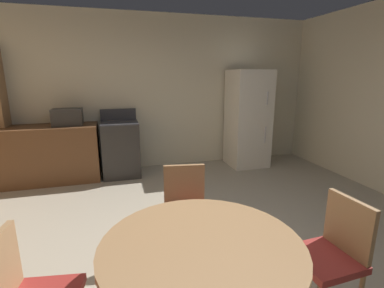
# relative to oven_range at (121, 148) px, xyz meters

# --- Properties ---
(ground_plane) EXTENTS (14.00, 14.00, 0.00)m
(ground_plane) POSITION_rel_oven_range_xyz_m (0.68, -2.63, -0.47)
(ground_plane) COLOR #A89E89
(wall_back) EXTENTS (6.16, 0.12, 2.70)m
(wall_back) POSITION_rel_oven_range_xyz_m (0.68, 0.40, 0.88)
(wall_back) COLOR beige
(wall_back) RESTS_ON ground
(kitchen_counter) EXTENTS (1.75, 0.60, 0.90)m
(kitchen_counter) POSITION_rel_oven_range_xyz_m (-1.22, -0.00, -0.02)
(kitchen_counter) COLOR brown
(kitchen_counter) RESTS_ON ground
(oven_range) EXTENTS (0.60, 0.60, 1.10)m
(oven_range) POSITION_rel_oven_range_xyz_m (0.00, 0.00, 0.00)
(oven_range) COLOR #2D2B28
(oven_range) RESTS_ON ground
(refrigerator) EXTENTS (0.68, 0.68, 1.76)m
(refrigerator) POSITION_rel_oven_range_xyz_m (2.31, -0.05, 0.41)
(refrigerator) COLOR silver
(refrigerator) RESTS_ON ground
(microwave) EXTENTS (0.44, 0.32, 0.26)m
(microwave) POSITION_rel_oven_range_xyz_m (-0.78, -0.00, 0.56)
(microwave) COLOR #2D2B28
(microwave) RESTS_ON kitchen_counter
(dining_table) EXTENTS (1.15, 1.15, 0.76)m
(dining_table) POSITION_rel_oven_range_xyz_m (0.34, -3.43, 0.13)
(dining_table) COLOR #9E754C
(dining_table) RESTS_ON ground
(chair_east) EXTENTS (0.42, 0.42, 0.87)m
(chair_east) POSITION_rel_oven_range_xyz_m (1.30, -3.38, 0.03)
(chair_east) COLOR #9E754C
(chair_east) RESTS_ON ground
(chair_north) EXTENTS (0.46, 0.46, 0.87)m
(chair_north) POSITION_rel_oven_range_xyz_m (0.49, -2.48, 0.03)
(chair_north) COLOR #9E754C
(chair_north) RESTS_ON ground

